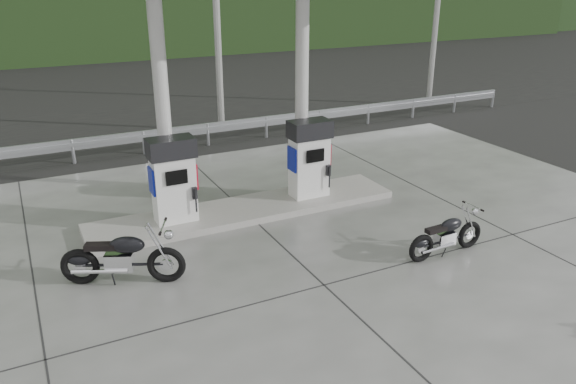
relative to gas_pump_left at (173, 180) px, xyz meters
name	(u,v)px	position (x,y,z in m)	size (l,w,h in m)	color
ground	(297,261)	(1.60, -2.50, -1.07)	(160.00, 160.00, 0.00)	black
forecourt_apron	(297,261)	(1.60, -2.50, -1.06)	(18.00, 14.00, 0.02)	#61625D
pump_island	(246,210)	(1.60, 0.00, -0.98)	(7.00, 1.40, 0.15)	gray
gas_pump_left	(173,180)	(0.00, 0.00, 0.00)	(0.95, 0.55, 1.80)	white
gas_pump_right	(309,159)	(3.20, 0.00, 0.00)	(0.95, 0.55, 1.80)	white
canopy_column_left	(162,100)	(0.00, 0.40, 1.60)	(0.30, 0.30, 5.00)	silver
canopy_column_right	(302,86)	(3.20, 0.40, 1.60)	(0.30, 0.30, 5.00)	silver
guardrail	(176,127)	(1.60, 5.50, -0.36)	(26.00, 0.16, 1.42)	#A4A7AB
road	(150,124)	(1.60, 9.00, -1.07)	(60.00, 7.00, 0.01)	black
utility_pole_b	(216,8)	(3.60, 7.00, 2.93)	(0.22, 0.22, 8.00)	gray
utility_pole_c	(438,2)	(12.60, 7.00, 2.93)	(0.22, 0.22, 8.00)	gray
tree_band	(73,8)	(1.60, 27.50, 1.93)	(80.00, 6.00, 6.00)	black
forested_hills	(41,22)	(1.60, 57.50, -1.07)	(100.00, 40.00, 140.00)	black
motorcycle_left	(122,258)	(-1.46, -1.86, -0.58)	(2.00, 0.63, 0.95)	black
motorcycle_right	(447,236)	(4.25, -3.54, -0.66)	(1.65, 0.52, 0.78)	black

